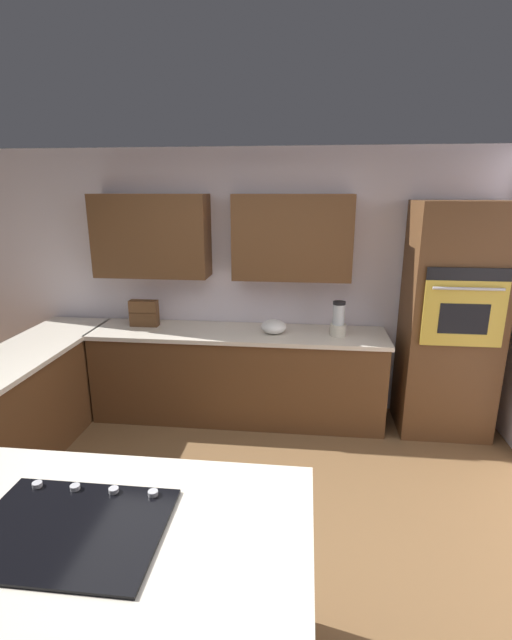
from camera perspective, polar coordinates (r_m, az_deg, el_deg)
name	(u,v)px	position (r m, az deg, el deg)	size (l,w,h in m)	color
ground_plane	(215,543)	(3.28, -5.25, -26.26)	(14.00, 14.00, 0.00)	brown
wall_back	(244,271)	(4.51, -1.50, 6.22)	(6.00, 0.44, 2.60)	silver
lower_cabinets_back	(238,377)	(4.50, -2.28, -7.16)	(2.80, 0.60, 0.86)	brown
countertop_back	(238,333)	(4.34, -2.35, -1.69)	(2.84, 0.64, 0.04)	silver
island_base	(81,622)	(2.43, -21.23, -32.03)	(1.86, 0.99, 0.86)	brown
island_top	(69,534)	(2.13, -22.56, -23.77)	(1.94, 1.07, 0.04)	silver
wall_oven	(450,321)	(4.44, 23.37, -0.16)	(0.80, 0.66, 2.12)	brown
cooktop	(69,528)	(2.11, -22.56, -23.10)	(0.76, 0.56, 0.03)	black
blender	(338,321)	(4.24, 10.38, -0.13)	(0.15, 0.15, 0.33)	beige
mixing_bowl	(274,327)	(4.26, 2.26, -0.85)	(0.24, 0.24, 0.13)	white
spice_rack	(144,313)	(4.61, -13.98, 0.84)	(0.28, 0.11, 0.26)	brown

